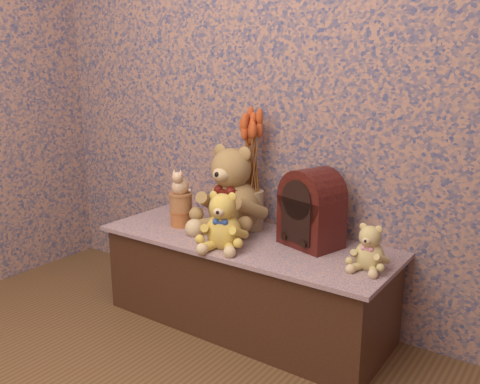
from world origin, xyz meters
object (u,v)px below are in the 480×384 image
object	(u,v)px
teddy_medium	(224,217)
cat_figurine	(180,181)
cathedral_radio	(312,207)
ceramic_vase	(252,210)
biscuit_tin_lower	(181,218)
teddy_large	(234,185)
teddy_small	(370,245)

from	to	relation	value
teddy_medium	cat_figurine	xyz separation A→B (m)	(-0.37, 0.13, 0.10)
cathedral_radio	ceramic_vase	distance (m)	0.37
cathedral_radio	ceramic_vase	size ratio (longest dim) A/B	1.82
ceramic_vase	biscuit_tin_lower	distance (m)	0.37
cat_figurine	teddy_large	bearing A→B (deg)	4.96
teddy_large	cathedral_radio	world-z (taller)	teddy_large
teddy_medium	teddy_small	size ratio (longest dim) A/B	1.37
ceramic_vase	teddy_large	bearing A→B (deg)	-144.57
teddy_medium	biscuit_tin_lower	xyz separation A→B (m)	(-0.37, 0.13, -0.10)
teddy_medium	cat_figurine	world-z (taller)	cat_figurine
cathedral_radio	cat_figurine	size ratio (longest dim) A/B	2.70
teddy_medium	teddy_small	distance (m)	0.66
teddy_small	ceramic_vase	size ratio (longest dim) A/B	1.03
teddy_large	biscuit_tin_lower	xyz separation A→B (m)	(-0.25, -0.11, -0.19)
biscuit_tin_lower	cathedral_radio	bearing A→B (deg)	9.94
teddy_large	teddy_medium	bearing A→B (deg)	-65.40
biscuit_tin_lower	cat_figurine	size ratio (longest dim) A/B	0.82
teddy_medium	biscuit_tin_lower	world-z (taller)	teddy_medium
teddy_small	cathedral_radio	bearing A→B (deg)	159.55
teddy_medium	ceramic_vase	bearing A→B (deg)	79.25
teddy_medium	ceramic_vase	distance (m)	0.30
teddy_large	cat_figurine	size ratio (longest dim) A/B	3.43
teddy_large	biscuit_tin_lower	bearing A→B (deg)	-157.58
cat_figurine	cathedral_radio	bearing A→B (deg)	-8.66
ceramic_vase	cat_figurine	xyz separation A→B (m)	(-0.33, -0.16, 0.14)
teddy_large	teddy_medium	xyz separation A→B (m)	(0.11, -0.24, -0.09)
teddy_small	biscuit_tin_lower	xyz separation A→B (m)	(-1.01, -0.01, -0.06)
cathedral_radio	cat_figurine	bearing A→B (deg)	-153.30
teddy_large	cat_figurine	distance (m)	0.28
teddy_large	cat_figurine	xyz separation A→B (m)	(-0.25, -0.11, 0.01)
teddy_large	teddy_small	world-z (taller)	teddy_large
cathedral_radio	cat_figurine	world-z (taller)	cathedral_radio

